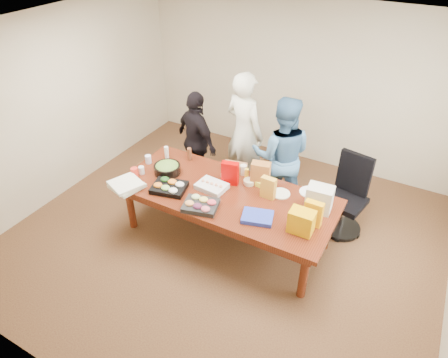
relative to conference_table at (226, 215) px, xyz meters
The scene contains 36 objects.
floor 0.39m from the conference_table, ahead, with size 5.50×5.00×0.02m, color #47301E.
ceiling 2.33m from the conference_table, ahead, with size 5.50×5.00×0.02m, color white.
wall_back 2.68m from the conference_table, 90.00° to the left, with size 5.50×0.04×2.70m, color beige.
wall_front 2.68m from the conference_table, 90.00° to the right, with size 5.50×0.04×2.70m, color beige.
wall_left 2.92m from the conference_table, behind, with size 0.04×5.00×2.70m, color beige.
conference_table is the anchor object (origin of this frame).
office_chair 1.62m from the conference_table, 33.89° to the left, with size 0.55×0.55×1.08m, color black.
person_center 1.39m from the conference_table, 106.34° to the left, with size 0.69×0.45×1.89m, color white.
person_right 1.16m from the conference_table, 70.89° to the left, with size 0.85×0.66×1.75m, color teal.
person_left 1.40m from the conference_table, 138.19° to the left, with size 0.92×0.39×1.58m, color black.
veggie_tray 0.84m from the conference_table, 156.27° to the right, with size 0.43×0.33×0.06m, color black.
fruit_tray 0.59m from the conference_table, 106.75° to the right, with size 0.41×0.32×0.06m, color black.
sheet_cake 0.46m from the conference_table, behind, with size 0.38×0.28×0.07m, color silver.
salad_bowl 1.02m from the conference_table, behind, with size 0.36×0.36×0.12m, color black.
chip_bag_blue 0.74m from the conference_table, 25.26° to the right, with size 0.36×0.27×0.05m, color #2539B2.
chip_bag_red 0.58m from the conference_table, 104.70° to the left, with size 0.22×0.09×0.32m, color #AB0100.
chip_bag_yellow 1.27m from the conference_table, ahead, with size 0.21×0.08×0.32m, color #F1A607.
chip_bag_orange 0.74m from the conference_table, 19.17° to the left, with size 0.19×0.08×0.29m, color gold.
mayo_jar 0.66m from the conference_table, 89.71° to the left, with size 0.09×0.09×0.14m, color white.
mustard_bottle 0.61m from the conference_table, 77.24° to the left, with size 0.06×0.06×0.16m, color yellow.
dressing_bottle 1.05m from the conference_table, 152.34° to the left, with size 0.06×0.06×0.19m, color brown.
ranch_bottle 1.28m from the conference_table, 164.34° to the left, with size 0.06×0.06×0.18m, color white.
banana_bunch 0.64m from the conference_table, 47.92° to the left, with size 0.22×0.13×0.07m, color #FBFF38.
bread_loaf 0.67m from the conference_table, 104.42° to the left, with size 0.32×0.14×0.13m, color brown.
kraft_bag 0.72m from the conference_table, 52.87° to the left, with size 0.24×0.14×0.32m, color #9D5C28.
red_cup 1.36m from the conference_table, 167.84° to the right, with size 0.10×0.10×0.13m, color red.
clear_cup_a 1.30m from the conference_table, behind, with size 0.08×0.08×0.11m, color silver.
clear_cup_b 1.37m from the conference_table, behind, with size 0.09×0.09×0.12m, color white.
pizza_box_lower 1.35m from the conference_table, 156.34° to the right, with size 0.37×0.37×0.04m, color beige.
pizza_box_upper 1.37m from the conference_table, 155.62° to the right, with size 0.37×0.37×0.04m, color white.
plate_a 0.79m from the conference_table, 26.84° to the left, with size 0.24×0.24×0.01m, color white.
plate_b 1.13m from the conference_table, 29.25° to the left, with size 0.25×0.25×0.02m, color white.
dip_bowl_a 0.54m from the conference_table, 61.99° to the left, with size 0.15×0.15×0.06m, color beige.
dip_bowl_b 0.54m from the conference_table, 118.89° to the left, with size 0.14×0.14×0.06m, color beige.
grocery_bag_white 1.27m from the conference_table, 12.33° to the left, with size 0.30×0.22×0.32m, color beige.
grocery_bag_yellow 1.21m from the conference_table, 11.63° to the right, with size 0.28×0.19×0.28m, color #E6A403.
Camera 1 is at (1.94, -3.55, 3.79)m, focal length 31.89 mm.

